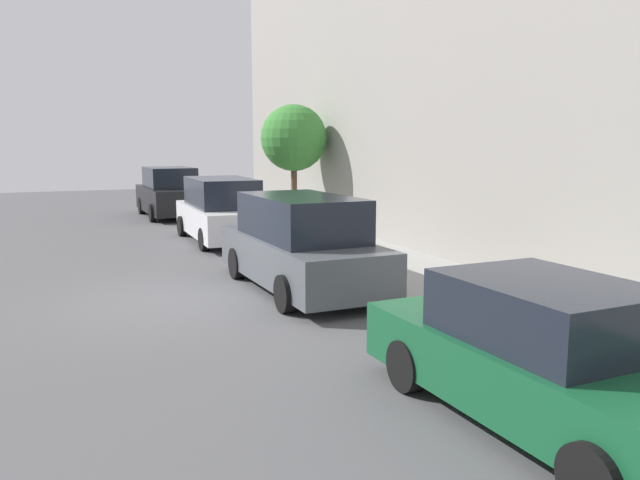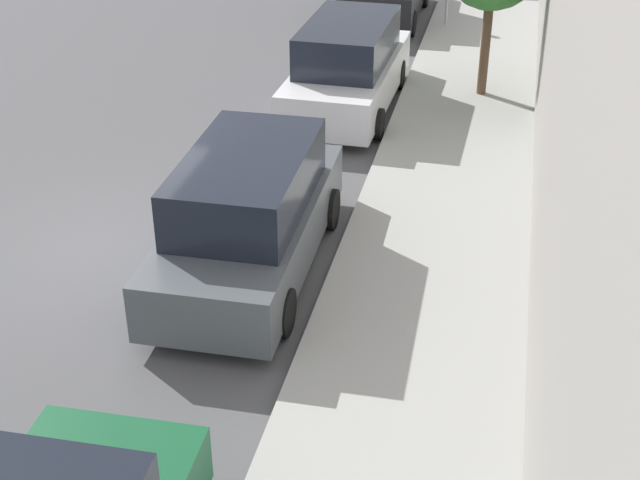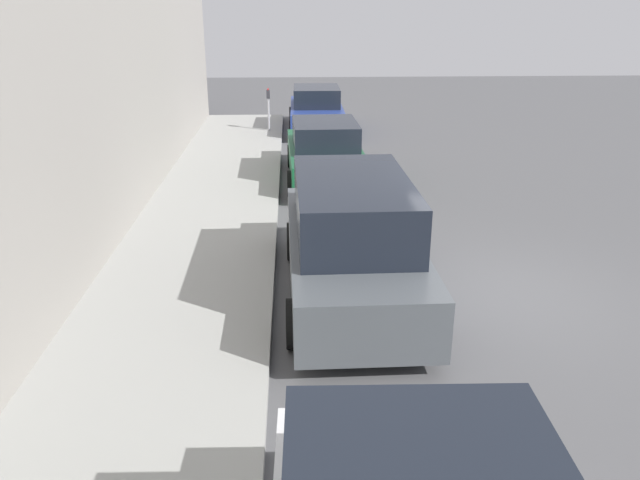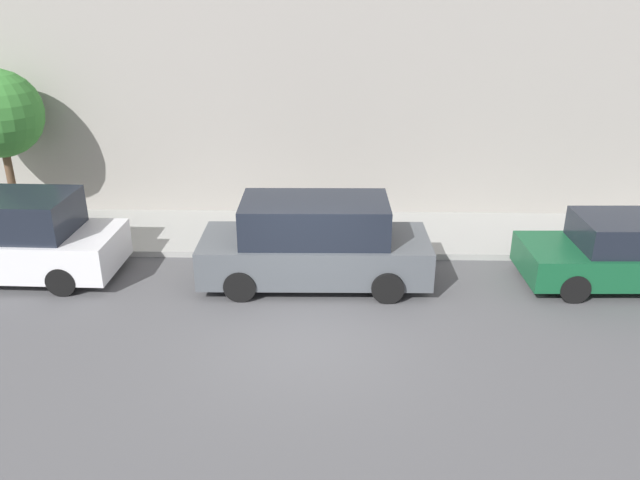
% 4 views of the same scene
% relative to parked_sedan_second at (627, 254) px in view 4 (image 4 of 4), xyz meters
% --- Properties ---
extents(ground_plane, '(60.00, 60.00, 0.00)m').
position_rel_parked_sedan_second_xyz_m(ground_plane, '(-2.34, 6.85, -0.73)').
color(ground_plane, '#515154').
extents(sidewalk, '(2.90, 32.00, 0.15)m').
position_rel_parked_sedan_second_xyz_m(sidewalk, '(2.62, 6.85, -0.65)').
color(sidewalk, '#9E9E99').
rests_on(sidewalk, ground_plane).
extents(parked_sedan_second, '(1.92, 4.54, 1.54)m').
position_rel_parked_sedan_second_xyz_m(parked_sedan_second, '(0.00, 0.00, 0.00)').
color(parked_sedan_second, '#14512D').
rests_on(parked_sedan_second, ground_plane).
extents(parked_minivan_third, '(2.02, 4.93, 1.90)m').
position_rel_parked_sedan_second_xyz_m(parked_minivan_third, '(-0.06, 6.73, 0.20)').
color(parked_minivan_third, '#4C5156').
rests_on(parked_minivan_third, ground_plane).
extents(parked_minivan_fourth, '(2.02, 4.95, 1.90)m').
position_rel_parked_sedan_second_xyz_m(parked_minivan_fourth, '(0.11, 13.55, 0.20)').
color(parked_minivan_fourth, silver).
rests_on(parked_minivan_fourth, ground_plane).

